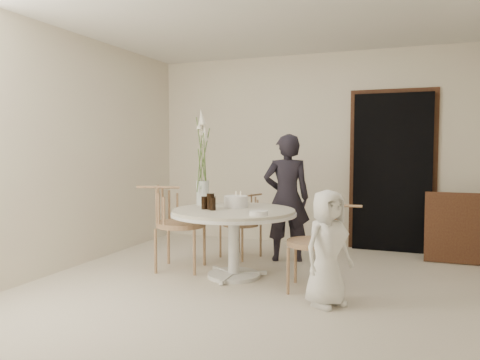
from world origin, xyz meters
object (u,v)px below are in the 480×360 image
(chair_far, at_px, (246,216))
(flower_vase, at_px, (203,168))
(chair_right, at_px, (325,234))
(boy, at_px, (328,248))
(birthday_cake, at_px, (236,202))
(girl, at_px, (287,198))
(table, at_px, (234,220))
(chair_left, at_px, (169,215))

(chair_far, bearing_deg, flower_vase, -90.32)
(chair_right, height_order, boy, boy)
(chair_far, xyz_separation_m, birthday_cake, (0.18, -0.82, 0.28))
(chair_right, bearing_deg, flower_vase, -109.45)
(birthday_cake, bearing_deg, boy, -32.30)
(chair_right, height_order, flower_vase, flower_vase)
(girl, relative_size, flower_vase, 1.42)
(table, distance_m, chair_left, 0.82)
(chair_far, distance_m, girl, 0.61)
(chair_right, relative_size, chair_left, 0.89)
(chair_right, bearing_deg, birthday_cake, -111.31)
(birthday_cake, bearing_deg, girl, 63.49)
(boy, xyz_separation_m, birthday_cake, (-1.14, 0.72, 0.28))
(chair_left, distance_m, boy, 2.01)
(girl, height_order, flower_vase, flower_vase)
(chair_far, relative_size, chair_right, 0.92)
(chair_left, xyz_separation_m, flower_vase, (0.33, 0.20, 0.53))
(table, distance_m, boy, 1.23)
(chair_left, height_order, boy, boy)
(flower_vase, bearing_deg, chair_left, -148.36)
(chair_far, height_order, chair_right, chair_right)
(chair_far, xyz_separation_m, chair_right, (1.22, -1.14, 0.05))
(girl, bearing_deg, chair_left, 16.38)
(chair_far, relative_size, birthday_cake, 3.00)
(flower_vase, bearing_deg, girl, 39.09)
(chair_right, relative_size, girl, 0.55)
(chair_far, height_order, boy, boy)
(girl, height_order, boy, girl)
(table, bearing_deg, flower_vase, 152.05)
(chair_right, bearing_deg, chair_left, -100.58)
(birthday_cake, bearing_deg, chair_left, -171.38)
(chair_left, bearing_deg, birthday_cake, -92.42)
(birthday_cake, bearing_deg, chair_right, -17.22)
(chair_far, distance_m, flower_vase, 1.01)
(birthday_cake, bearing_deg, flower_vase, 169.14)
(flower_vase, bearing_deg, table, -27.95)
(boy, bearing_deg, girl, 62.44)
(chair_right, distance_m, birthday_cake, 1.12)
(chair_left, distance_m, girl, 1.44)
(table, xyz_separation_m, chair_far, (-0.22, 0.99, -0.11))
(table, distance_m, girl, 0.99)
(table, xyz_separation_m, boy, (1.10, -0.55, -0.11))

